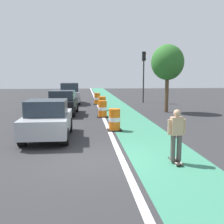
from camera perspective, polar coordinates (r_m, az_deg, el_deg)
ground_plane at (r=8.91m, az=-3.78°, el=-10.04°), size 100.00×100.00×0.00m
bike_lane_strip at (r=20.83m, az=1.73°, el=0.18°), size 2.50×80.00×0.01m
lane_divider_stripe at (r=20.70m, az=-2.39°, el=0.13°), size 0.20×80.00×0.01m
skateboarder_on_lane at (r=8.56m, az=13.45°, el=-4.65°), size 0.57×0.81×1.69m
parked_sedan_nearest at (r=11.95m, az=-13.39°, el=-1.58°), size 1.94×4.11×1.70m
parked_sedan_second at (r=19.23m, az=-10.31°, el=1.93°), size 2.07×4.18×1.70m
parked_suv_third at (r=26.55m, az=-8.86°, el=3.94°), size 2.02×4.65×2.04m
traffic_barrel_front at (r=13.41m, az=0.54°, el=-1.68°), size 0.73×0.73×1.09m
traffic_barrel_mid at (r=17.77m, az=-2.02°, el=0.61°), size 0.73×0.73×1.09m
traffic_barrel_back at (r=21.37m, az=-2.07°, el=1.80°), size 0.73×0.73×1.09m
traffic_barrel_far at (r=25.79m, az=-3.14°, el=2.79°), size 0.73×0.73×1.09m
traffic_light_corner at (r=27.60m, az=6.71°, el=9.24°), size 0.41×0.32×5.10m
street_tree_sidewalk at (r=20.53m, az=11.64°, el=10.17°), size 2.40×2.40×5.00m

